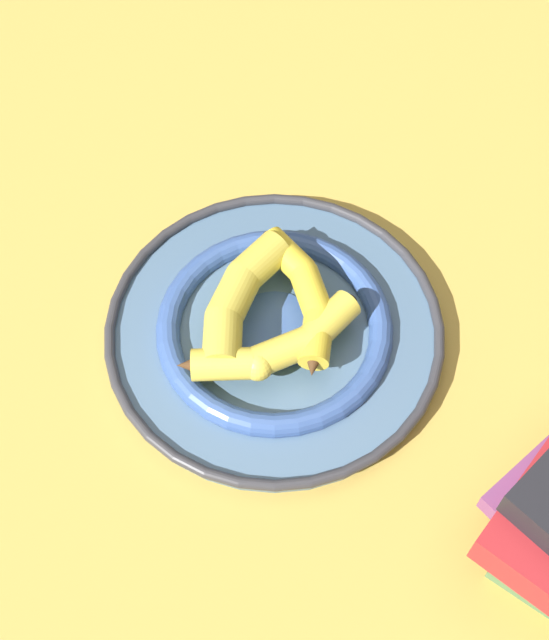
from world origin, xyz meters
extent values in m
plane|color=gold|center=(0.00, 0.00, 0.00)|extent=(2.80, 2.80, 0.00)
cylinder|color=slate|center=(-0.01, -0.01, 0.01)|extent=(0.34, 0.34, 0.02)
torus|color=#385699|center=(-0.01, -0.01, 0.02)|extent=(0.25, 0.25, 0.02)
cylinder|color=#385699|center=(-0.01, -0.01, 0.02)|extent=(0.09, 0.09, 0.00)
torus|color=#333338|center=(-0.01, -0.01, 0.02)|extent=(0.35, 0.35, 0.01)
cylinder|color=gold|center=(-0.06, -0.04, 0.05)|extent=(0.06, 0.05, 0.04)
cylinder|color=gold|center=(-0.01, -0.05, 0.05)|extent=(0.05, 0.04, 0.04)
cylinder|color=gold|center=(0.04, -0.04, 0.05)|extent=(0.06, 0.06, 0.04)
sphere|color=gold|center=(-0.03, -0.05, 0.05)|extent=(0.04, 0.04, 0.04)
sphere|color=gold|center=(0.02, -0.05, 0.05)|extent=(0.04, 0.04, 0.04)
cone|color=#472D19|center=(-0.08, -0.04, 0.05)|extent=(0.04, 0.04, 0.03)
sphere|color=black|center=(0.07, -0.03, 0.05)|extent=(0.02, 0.02, 0.02)
cylinder|color=yellow|center=(0.07, -0.03, 0.05)|extent=(0.05, 0.07, 0.03)
cylinder|color=yellow|center=(0.03, 0.02, 0.05)|extent=(0.07, 0.06, 0.03)
cylinder|color=yellow|center=(-0.02, 0.05, 0.05)|extent=(0.07, 0.05, 0.03)
sphere|color=yellow|center=(0.05, 0.00, 0.05)|extent=(0.03, 0.03, 0.03)
sphere|color=yellow|center=(0.01, 0.04, 0.05)|extent=(0.03, 0.03, 0.03)
cone|color=#472D19|center=(0.08, -0.06, 0.05)|extent=(0.03, 0.04, 0.02)
sphere|color=black|center=(-0.05, 0.06, 0.05)|extent=(0.02, 0.02, 0.02)
cylinder|color=yellow|center=(0.01, 0.04, 0.05)|extent=(0.06, 0.04, 0.03)
cylinder|color=yellow|center=(-0.04, 0.02, 0.05)|extent=(0.06, 0.06, 0.03)
cylinder|color=yellow|center=(-0.08, -0.02, 0.05)|extent=(0.05, 0.06, 0.03)
sphere|color=yellow|center=(-0.02, 0.04, 0.05)|extent=(0.03, 0.03, 0.03)
sphere|color=yellow|center=(-0.06, 0.00, 0.05)|extent=(0.03, 0.03, 0.03)
cone|color=#472D19|center=(0.03, 0.05, 0.05)|extent=(0.03, 0.03, 0.02)
sphere|color=black|center=(-0.09, -0.05, 0.05)|extent=(0.02, 0.02, 0.02)
camera|label=1|loc=(0.43, 0.17, 0.82)|focal=50.00mm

